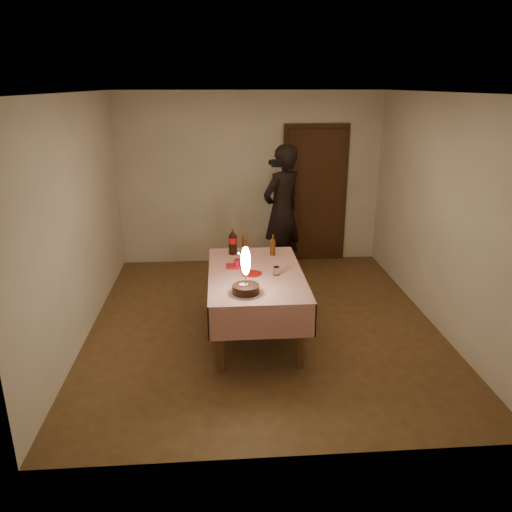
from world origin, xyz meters
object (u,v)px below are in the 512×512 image
object	(u,v)px
birthday_cake	(246,282)
dining_table	(256,281)
red_cup	(238,264)
clear_cup	(276,271)
cola_bottle	(233,242)
photographer	(282,211)
amber_bottle_left	(245,243)
amber_bottle_right	(273,246)
red_plate	(252,274)

from	to	relation	value
birthday_cake	dining_table	bearing A→B (deg)	76.23
red_cup	clear_cup	bearing A→B (deg)	-31.20
dining_table	cola_bottle	distance (m)	0.73
birthday_cake	cola_bottle	size ratio (longest dim) A/B	1.52
red_cup	photographer	distance (m)	1.88
amber_bottle_left	photographer	size ratio (longest dim) A/B	0.13
dining_table	birthday_cake	bearing A→B (deg)	-103.77
dining_table	clear_cup	distance (m)	0.28
cola_bottle	amber_bottle_right	bearing A→B (deg)	-10.13
birthday_cake	red_cup	xyz separation A→B (m)	(-0.05, 0.72, -0.07)
clear_cup	amber_bottle_right	size ratio (longest dim) A/B	0.35
red_plate	photographer	distance (m)	2.03
clear_cup	birthday_cake	bearing A→B (deg)	-126.82
red_plate	photographer	xyz separation A→B (m)	(0.56, 1.93, 0.20)
red_plate	cola_bottle	bearing A→B (deg)	104.85
amber_bottle_right	photographer	size ratio (longest dim) A/B	0.13
dining_table	amber_bottle_left	size ratio (longest dim) A/B	6.75
dining_table	clear_cup	xyz separation A→B (m)	(0.22, -0.09, 0.14)
amber_bottle_right	dining_table	bearing A→B (deg)	-113.81
clear_cup	amber_bottle_right	world-z (taller)	amber_bottle_right
dining_table	photographer	size ratio (longest dim) A/B	0.91
dining_table	amber_bottle_right	size ratio (longest dim) A/B	6.75
red_cup	clear_cup	distance (m)	0.47
amber_bottle_left	amber_bottle_right	world-z (taller)	same
clear_cup	cola_bottle	xyz separation A→B (m)	(-0.44, 0.73, 0.11)
red_cup	amber_bottle_right	bearing A→B (deg)	42.78
red_cup	amber_bottle_left	size ratio (longest dim) A/B	0.39
amber_bottle_left	birthday_cake	bearing A→B (deg)	-92.49
cola_bottle	amber_bottle_right	xyz separation A→B (m)	(0.47, -0.08, -0.03)
photographer	birthday_cake	bearing A→B (deg)	-105.03
dining_table	birthday_cake	xyz separation A→B (m)	(-0.14, -0.56, 0.22)
clear_cup	amber_bottle_left	world-z (taller)	amber_bottle_left
cola_bottle	birthday_cake	bearing A→B (deg)	-85.78
red_cup	cola_bottle	distance (m)	0.50
red_plate	amber_bottle_right	size ratio (longest dim) A/B	0.86
birthday_cake	amber_bottle_right	bearing A→B (deg)	71.08
red_plate	amber_bottle_left	bearing A→B (deg)	92.97
amber_bottle_left	amber_bottle_right	distance (m)	0.36
birthday_cake	red_plate	bearing A→B (deg)	79.74
photographer	red_plate	bearing A→B (deg)	-106.27
birthday_cake	clear_cup	distance (m)	0.59
clear_cup	cola_bottle	bearing A→B (deg)	121.19
red_plate	amber_bottle_right	xyz separation A→B (m)	(0.29, 0.60, 0.11)
red_cup	cola_bottle	world-z (taller)	cola_bottle
red_cup	cola_bottle	xyz separation A→B (m)	(-0.04, 0.49, 0.10)
dining_table	red_cup	xyz separation A→B (m)	(-0.19, 0.16, 0.15)
clear_cup	amber_bottle_left	distance (m)	0.85
clear_cup	amber_bottle_left	xyz separation A→B (m)	(-0.30, 0.79, 0.07)
red_cup	birthday_cake	bearing A→B (deg)	-85.96
cola_bottle	amber_bottle_right	size ratio (longest dim) A/B	1.25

